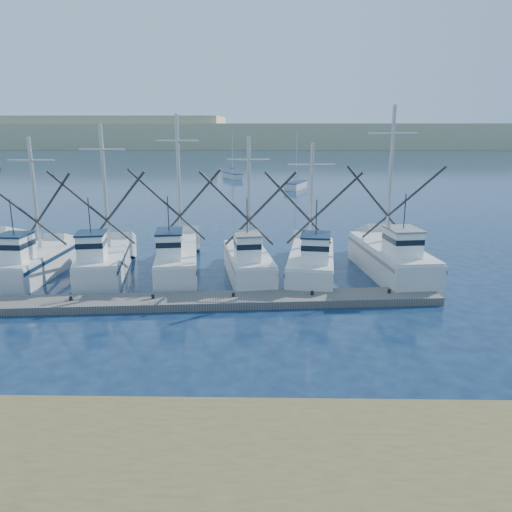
{
  "coord_description": "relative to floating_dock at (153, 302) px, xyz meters",
  "views": [
    {
      "loc": [
        -0.77,
        -16.85,
        8.66
      ],
      "look_at": [
        -1.26,
        8.0,
        2.22
      ],
      "focal_mm": 35.0,
      "sensor_mm": 36.0,
      "label": 1
    }
  ],
  "objects": [
    {
      "name": "trawler_fleet",
      "position": [
        0.95,
        4.99,
        0.8
      ],
      "size": [
        29.14,
        8.98,
        9.92
      ],
      "color": "silver",
      "rests_on": "ground"
    },
    {
      "name": "floating_dock",
      "position": [
        0.0,
        0.0,
        0.0
      ],
      "size": [
        29.09,
        4.54,
        0.39
      ],
      "primitive_type": "cube",
      "rotation": [
        0.0,
        0.0,
        0.09
      ],
      "color": "#68635D",
      "rests_on": "ground"
    },
    {
      "name": "dune_ridge",
      "position": [
        6.36,
        203.48,
        4.81
      ],
      "size": [
        360.0,
        60.0,
        10.0
      ],
      "primitive_type": "cube",
      "color": "tan",
      "rests_on": "ground"
    },
    {
      "name": "ground",
      "position": [
        6.36,
        -6.52,
        -0.19
      ],
      "size": [
        500.0,
        500.0,
        0.0
      ],
      "primitive_type": "plane",
      "color": "#0C1A35",
      "rests_on": "ground"
    },
    {
      "name": "sailboat_far",
      "position": [
        -0.21,
        63.66,
        0.31
      ],
      "size": [
        3.74,
        5.59,
        8.1
      ],
      "rotation": [
        0.0,
        0.0,
        0.43
      ],
      "color": "silver",
      "rests_on": "ground"
    },
    {
      "name": "sailboat_near",
      "position": [
        9.96,
        49.12,
        0.3
      ],
      "size": [
        3.54,
        5.75,
        8.1
      ],
      "rotation": [
        0.0,
        0.0,
        -0.35
      ],
      "color": "silver",
      "rests_on": "ground"
    }
  ]
}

